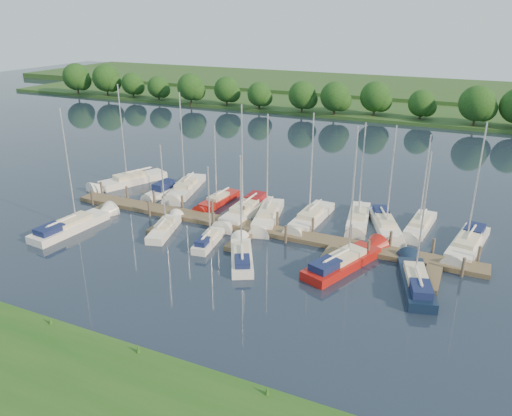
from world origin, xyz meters
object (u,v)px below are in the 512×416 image
at_px(sailboat_n_0, 129,181).
at_px(sailboat_n_5, 268,217).
at_px(dock, 251,231).
at_px(motorboat, 163,192).
at_px(sailboat_s_2, 209,241).

bearing_deg(sailboat_n_0, sailboat_n_5, -165.66).
distance_m(dock, motorboat, 14.05).
relative_size(dock, motorboat, 7.22).
relative_size(motorboat, sailboat_n_5, 0.51).
relative_size(dock, sailboat_s_2, 5.53).
height_order(dock, sailboat_n_0, sailboat_n_0).
bearing_deg(sailboat_n_5, motorboat, -20.20).
bearing_deg(sailboat_n_5, dock, 74.51).
distance_m(sailboat_n_0, sailboat_n_5, 19.26).
bearing_deg(sailboat_s_2, dock, 49.43).
bearing_deg(sailboat_s_2, sailboat_n_5, 62.36).
height_order(sailboat_n_5, sailboat_s_2, sailboat_n_5).
relative_size(motorboat, sailboat_s_2, 0.77).
xyz_separation_m(dock, sailboat_n_5, (0.16, 3.33, 0.09)).
xyz_separation_m(dock, sailboat_s_2, (-2.35, -3.66, 0.12)).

